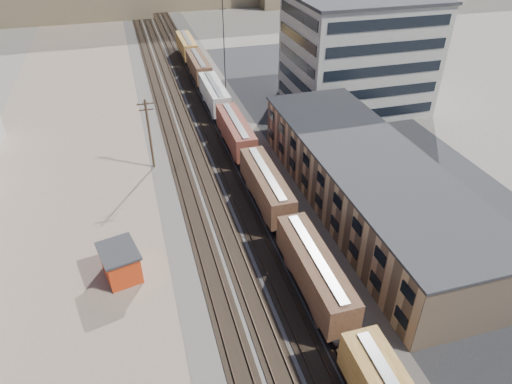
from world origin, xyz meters
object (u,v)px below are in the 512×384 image
object	(u,v)px
parked_car_blue	(343,123)
freight_train	(249,156)
utility_pole_north	(149,133)
maintenance_shed	(120,263)

from	to	relation	value
parked_car_blue	freight_train	bearing A→B (deg)	160.77
freight_train	parked_car_blue	distance (m)	20.85
utility_pole_north	maintenance_shed	distance (m)	21.72
utility_pole_north	maintenance_shed	xyz separation A→B (m)	(-5.13, -20.80, -3.60)
maintenance_shed	parked_car_blue	world-z (taller)	maintenance_shed
freight_train	utility_pole_north	world-z (taller)	utility_pole_north
utility_pole_north	parked_car_blue	size ratio (longest dim) A/B	1.65
freight_train	utility_pole_north	size ratio (longest dim) A/B	11.97
utility_pole_north	maintenance_shed	bearing A→B (deg)	-103.85
utility_pole_north	parked_car_blue	distance (m)	31.29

